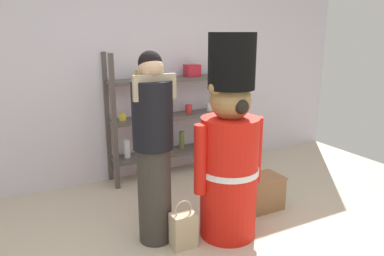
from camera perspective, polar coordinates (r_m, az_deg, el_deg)
name	(u,v)px	position (r m, az deg, el deg)	size (l,w,h in m)	color
back_wall	(127,72)	(4.51, -10.13, 8.59)	(6.40, 0.12, 2.60)	silver
merchandise_shelf	(169,115)	(4.55, -3.55, 2.09)	(1.52, 0.35, 1.55)	#4C4742
teddy_bear_guard	(229,150)	(3.13, 5.87, -3.48)	(0.67, 0.52, 1.77)	red
person_shopper	(153,148)	(3.02, -6.06, -3.09)	(0.35, 0.33, 1.63)	#38332D
shopping_bag	(183,229)	(3.18, -1.35, -15.58)	(0.21, 0.15, 0.43)	#C1AD89
display_crate	(262,192)	(3.87, 10.91, -9.84)	(0.40, 0.30, 0.34)	olive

